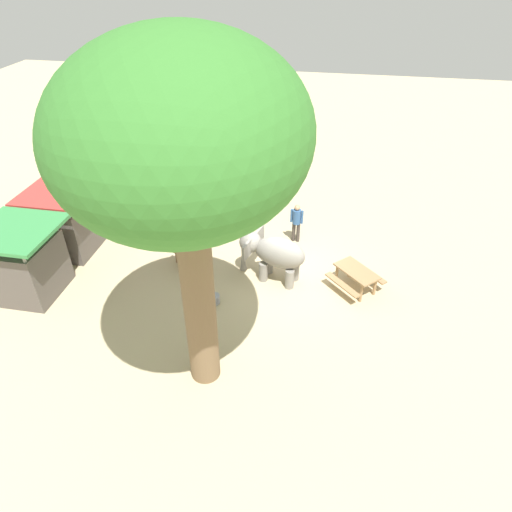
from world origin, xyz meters
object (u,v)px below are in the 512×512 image
at_px(market_stall_green, 27,265).
at_px(feed_bucket, 214,299).
at_px(person_handler, 297,220).
at_px(market_stall_teal, 100,192).
at_px(elephant, 273,253).
at_px(wooden_bench, 188,256).
at_px(shade_tree_main, 183,141).
at_px(market_stall_red, 68,224).
at_px(picnic_table_near, 356,275).

bearing_deg(market_stall_green, feed_bucket, -85.26).
distance_m(person_handler, market_stall_green, 9.65).
height_order(market_stall_green, market_stall_teal, same).
xyz_separation_m(elephant, feed_bucket, (-1.69, 1.68, -0.92)).
relative_size(wooden_bench, market_stall_teal, 0.56).
relative_size(shade_tree_main, feed_bucket, 24.48).
relative_size(person_handler, market_stall_red, 0.64).
relative_size(market_stall_green, market_stall_red, 1.00).
bearing_deg(market_stall_red, person_handler, -75.85).
bearing_deg(market_stall_red, shade_tree_main, -126.66).
relative_size(shade_tree_main, wooden_bench, 6.20).
bearing_deg(feed_bucket, elephant, -44.88).
height_order(picnic_table_near, market_stall_red, market_stall_red).
bearing_deg(shade_tree_main, wooden_bench, 22.64).
xyz_separation_m(shade_tree_main, wooden_bench, (4.66, 1.94, -6.26)).
distance_m(shade_tree_main, market_stall_red, 10.03).
bearing_deg(feed_bucket, market_stall_red, 71.33).
bearing_deg(picnic_table_near, wooden_bench, -135.71).
height_order(shade_tree_main, wooden_bench, shade_tree_main).
height_order(picnic_table_near, feed_bucket, picnic_table_near).
height_order(shade_tree_main, market_stall_red, shade_tree_main).
bearing_deg(elephant, picnic_table_near, -167.29).
height_order(person_handler, shade_tree_main, shade_tree_main).
bearing_deg(market_stall_green, person_handler, -60.71).
height_order(elephant, market_stall_teal, market_stall_teal).
height_order(elephant, picnic_table_near, elephant).
distance_m(shade_tree_main, picnic_table_near, 8.62).
bearing_deg(market_stall_green, picnic_table_near, -78.90).
bearing_deg(market_stall_red, feed_bucket, -108.67).
distance_m(market_stall_green, market_stall_red, 2.60).
relative_size(picnic_table_near, market_stall_red, 0.84).
distance_m(market_stall_red, market_stall_teal, 2.60).
relative_size(elephant, market_stall_teal, 0.98).
bearing_deg(person_handler, market_stall_teal, -86.33).
bearing_deg(market_stall_teal, feed_bucket, -127.19).
distance_m(elephant, market_stall_teal, 8.41).
bearing_deg(market_stall_teal, picnic_table_near, -106.05).
bearing_deg(market_stall_teal, elephant, -110.88).
xyz_separation_m(person_handler, shade_tree_main, (-7.10, 1.74, 5.78)).
distance_m(shade_tree_main, market_stall_green, 9.03).
distance_m(wooden_bench, picnic_table_near, 6.01).
bearing_deg(picnic_table_near, feed_bucket, -114.82).
relative_size(elephant, shade_tree_main, 0.28).
bearing_deg(market_stall_green, wooden_bench, -64.31).
xyz_separation_m(market_stall_green, feed_bucket, (0.51, -6.18, -0.98)).
bearing_deg(market_stall_green, market_stall_teal, 0.00).
height_order(elephant, market_stall_red, market_stall_red).
bearing_deg(shade_tree_main, feed_bucket, 9.92).
xyz_separation_m(elephant, market_stall_teal, (3.00, 7.86, 0.06)).
distance_m(person_handler, picnic_table_near, 3.52).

